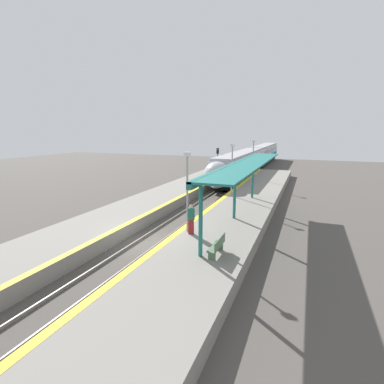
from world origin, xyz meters
TOP-DOWN VIEW (x-y plane):
  - ground_plane at (0.00, 0.00)m, footprint 120.00×120.00m
  - rail_left at (-0.72, 0.00)m, footprint 0.08×90.00m
  - rail_right at (0.72, 0.00)m, footprint 0.08×90.00m
  - train at (0.00, 36.24)m, footprint 2.80×46.82m
  - platform_right at (4.06, 0.00)m, footprint 4.74×64.00m
  - platform_left at (-3.95, 0.00)m, footprint 4.52×64.00m
  - platform_bench at (5.03, -1.93)m, footprint 0.44×1.73m
  - person_waiting at (2.71, 0.43)m, footprint 0.36×0.23m
  - railway_signal at (-1.99, 21.42)m, footprint 0.28×0.28m
  - lamppost_near at (2.36, 0.70)m, footprint 0.36×0.20m
  - lamppost_mid at (2.36, 11.39)m, footprint 0.36×0.20m
  - lamppost_far at (2.36, 22.09)m, footprint 0.36×0.20m
  - station_canopy at (4.87, 4.50)m, footprint 2.02×16.72m

SIDE VIEW (x-z plane):
  - ground_plane at x=0.00m, z-range 0.00..0.00m
  - rail_left at x=-0.72m, z-range 0.00..0.15m
  - rail_right at x=0.72m, z-range 0.00..0.15m
  - platform_right at x=4.06m, z-range 0.00..0.86m
  - platform_left at x=-3.95m, z-range 0.00..0.86m
  - platform_bench at x=5.03m, z-range 0.89..1.78m
  - person_waiting at x=2.71m, z-range 0.90..2.68m
  - train at x=0.00m, z-range 0.28..4.11m
  - railway_signal at x=-1.99m, z-range 0.50..5.11m
  - lamppost_near at x=2.36m, z-range 1.24..6.00m
  - lamppost_mid at x=2.36m, z-range 1.24..6.00m
  - lamppost_far at x=2.36m, z-range 1.24..6.00m
  - station_canopy at x=4.87m, z-range 2.54..6.44m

